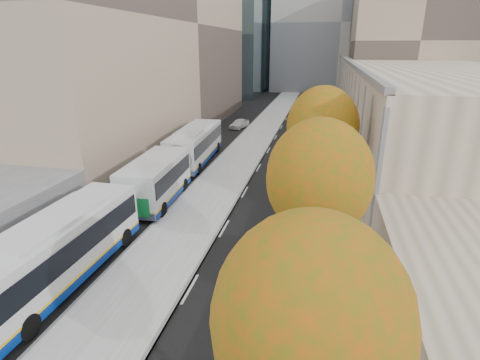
# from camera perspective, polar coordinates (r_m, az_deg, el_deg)

# --- Properties ---
(bus_platform) EXTENTS (4.25, 150.00, 0.15)m
(bus_platform) POSITION_cam_1_polar(r_m,az_deg,el_deg) (38.31, 0.83, 4.46)
(bus_platform) COLOR #A4A4A4
(bus_platform) RESTS_ON ground
(sidewalk) EXTENTS (4.75, 150.00, 0.08)m
(sidewalk) POSITION_cam_1_polar(r_m,az_deg,el_deg) (37.60, 12.88, 3.60)
(sidewalk) COLOR gray
(sidewalk) RESTS_ON ground
(building_tan) EXTENTS (18.00, 92.00, 8.00)m
(building_tan) POSITION_cam_1_polar(r_m,az_deg,el_deg) (66.57, 23.34, 12.88)
(building_tan) COLOR #9E9378
(building_tan) RESTS_ON ground
(building_midrise) EXTENTS (24.00, 46.00, 25.00)m
(building_midrise) POSITION_cam_1_polar(r_m,az_deg,el_deg) (49.64, -20.69, 21.27)
(building_midrise) COLOR tan
(building_midrise) RESTS_ON ground
(building_far_block) EXTENTS (30.00, 18.00, 30.00)m
(building_far_block) POSITION_cam_1_polar(r_m,az_deg,el_deg) (97.35, 14.98, 21.98)
(building_far_block) COLOR #9C9790
(building_far_block) RESTS_ON ground
(bus_shelter) EXTENTS (1.90, 4.40, 2.53)m
(bus_shelter) POSITION_cam_1_polar(r_m,az_deg,el_deg) (14.71, 19.33, -14.42)
(bus_shelter) COLOR #383A3F
(bus_shelter) RESTS_ON sidewalk
(tree_b) EXTENTS (4.00, 4.00, 6.97)m
(tree_b) POSITION_cam_1_polar(r_m,az_deg,el_deg) (8.06, 10.63, -20.34)
(tree_b) COLOR black
(tree_b) RESTS_ON sidewalk
(tree_c) EXTENTS (4.20, 4.20, 7.28)m
(tree_c) POSITION_cam_1_polar(r_m,az_deg,el_deg) (15.03, 11.96, 0.17)
(tree_c) COLOR black
(tree_c) RESTS_ON sidewalk
(tree_d) EXTENTS (4.40, 4.40, 7.60)m
(tree_d) POSITION_cam_1_polar(r_m,az_deg,el_deg) (23.67, 12.44, 7.82)
(tree_d) COLOR black
(tree_d) RESTS_ON sidewalk
(bus_far) EXTENTS (3.62, 18.42, 3.05)m
(bus_far) POSITION_cam_1_polar(r_m,az_deg,el_deg) (30.92, -8.93, 3.53)
(bus_far) COLOR silver
(bus_far) RESTS_ON ground
(distant_car) EXTENTS (2.39, 3.84, 1.22)m
(distant_car) POSITION_cam_1_polar(r_m,az_deg,el_deg) (49.41, -0.13, 8.59)
(distant_car) COLOR silver
(distant_car) RESTS_ON ground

